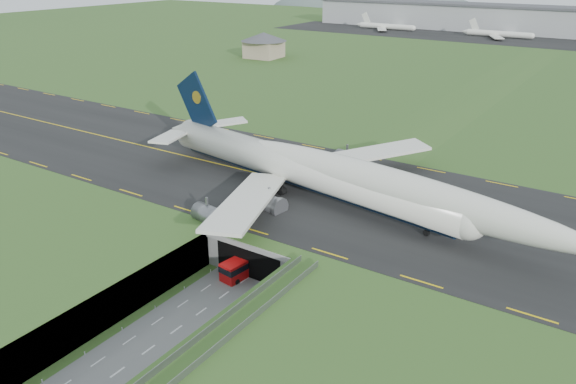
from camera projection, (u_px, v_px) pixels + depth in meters
The scene contains 10 objects.
ground at pixel (215, 303), 81.07m from camera, with size 900.00×900.00×0.00m, color #315622.
airfield_deck at pixel (214, 285), 79.92m from camera, with size 800.00×800.00×6.00m, color gray.
trench_road at pixel (179, 328), 75.25m from camera, with size 12.00×75.00×0.20m, color slate.
taxiway at pixel (329, 191), 104.17m from camera, with size 800.00×44.00×0.18m, color black.
tunnel_portal at pixel (280, 238), 92.67m from camera, with size 17.00×22.30×6.00m.
guideway at pixel (175, 379), 58.71m from camera, with size 3.00×53.00×7.05m.
jumbo_jet at pixel (328, 175), 97.46m from camera, with size 89.16×57.77×19.35m.
shuttle_tram at pixel (242, 266), 87.36m from camera, with size 3.78×7.78×3.05m.
service_building at pixel (264, 43), 242.13m from camera, with size 20.83×20.83×10.81m.
cargo_terminal at pixel (569, 22), 306.63m from camera, with size 320.00×67.00×15.60m.
Camera 1 is at (46.58, -51.56, 45.96)m, focal length 35.00 mm.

